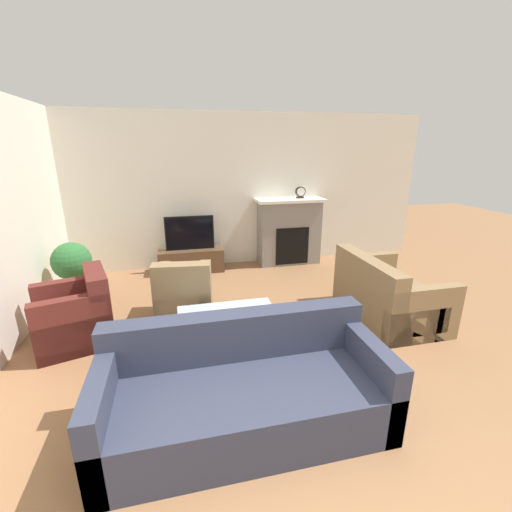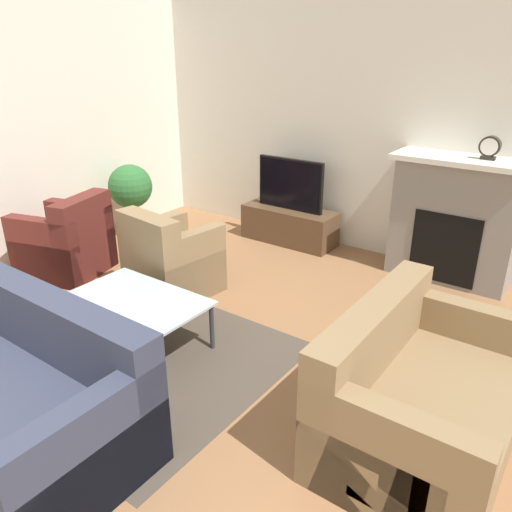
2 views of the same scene
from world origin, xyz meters
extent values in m
cube|color=silver|center=(0.00, 4.87, 1.35)|extent=(7.97, 0.06, 2.70)
cube|color=#4C4238|center=(-0.22, 1.85, 0.00)|extent=(2.25, 1.84, 0.00)
cube|color=gray|center=(1.34, 4.62, 0.61)|extent=(1.13, 0.44, 1.22)
cube|color=black|center=(1.34, 4.40, 0.38)|extent=(0.62, 0.01, 0.68)
cube|color=white|center=(1.34, 4.59, 1.19)|extent=(1.25, 0.50, 0.05)
cube|color=brown|center=(-0.48, 4.55, 0.20)|extent=(1.12, 0.42, 0.41)
cube|color=black|center=(-0.48, 4.55, 0.70)|extent=(0.83, 0.05, 0.58)
cube|color=black|center=(-0.48, 4.52, 0.70)|extent=(0.79, 0.01, 0.54)
cube|color=#33384C|center=(-0.26, 0.83, 0.21)|extent=(2.16, 0.91, 0.42)
cube|color=#33384C|center=(-0.26, 1.18, 0.62)|extent=(2.16, 0.20, 0.40)
cube|color=#33384C|center=(-1.27, 0.83, 0.33)|extent=(0.14, 0.91, 0.66)
cube|color=#33384C|center=(0.75, 0.83, 0.33)|extent=(0.14, 0.91, 0.66)
cube|color=#8C704C|center=(1.91, 2.23, 0.21)|extent=(0.90, 1.37, 0.42)
cube|color=#8C704C|center=(1.56, 2.23, 0.62)|extent=(0.20, 1.37, 0.40)
cube|color=#8C704C|center=(1.91, 1.61, 0.33)|extent=(0.90, 0.14, 0.66)
cube|color=#8C704C|center=(1.91, 2.84, 0.33)|extent=(0.90, 0.14, 0.66)
cube|color=#5B231E|center=(-1.87, 2.47, 0.21)|extent=(0.92, 0.89, 0.42)
cube|color=#5B231E|center=(-1.61, 2.55, 0.62)|extent=(0.39, 0.74, 0.40)
cube|color=#5B231E|center=(-1.95, 2.74, 0.33)|extent=(0.76, 0.35, 0.66)
cube|color=#5B231E|center=(-1.79, 2.20, 0.33)|extent=(0.76, 0.35, 0.66)
cube|color=#8C704C|center=(-0.65, 2.80, 0.21)|extent=(0.75, 0.79, 0.42)
cube|color=#8C704C|center=(-0.68, 2.54, 0.62)|extent=(0.69, 0.28, 0.40)
cube|color=#8C704C|center=(-0.38, 2.77, 0.33)|extent=(0.22, 0.73, 0.66)
cube|color=#8C704C|center=(-0.91, 2.83, 0.33)|extent=(0.22, 0.73, 0.66)
cylinder|color=#333338|center=(-0.70, 1.71, 0.19)|extent=(0.04, 0.04, 0.38)
cylinder|color=#333338|center=(0.27, 1.71, 0.19)|extent=(0.04, 0.04, 0.38)
cylinder|color=#333338|center=(-0.70, 2.27, 0.19)|extent=(0.04, 0.04, 0.38)
cylinder|color=#333338|center=(0.27, 2.27, 0.19)|extent=(0.04, 0.04, 0.38)
cube|color=silver|center=(-0.22, 1.99, 0.39)|extent=(1.05, 0.64, 0.02)
cylinder|color=#AD704C|center=(-2.12, 3.60, 0.13)|extent=(0.28, 0.28, 0.26)
cylinder|color=#4C3823|center=(-2.12, 3.60, 0.34)|extent=(0.03, 0.03, 0.15)
sphere|color=#2D6B33|center=(-2.12, 3.60, 0.62)|extent=(0.52, 0.52, 0.52)
cube|color=#28231E|center=(1.54, 4.62, 1.23)|extent=(0.13, 0.07, 0.03)
cylinder|color=#28231E|center=(1.54, 4.62, 1.34)|extent=(0.18, 0.07, 0.18)
cylinder|color=white|center=(1.54, 4.58, 1.34)|extent=(0.15, 0.00, 0.15)
camera|label=1|loc=(-0.68, -1.29, 2.11)|focal=24.00mm
camera|label=2|loc=(2.47, -0.19, 2.16)|focal=35.00mm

